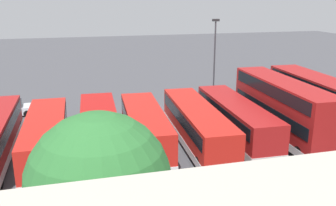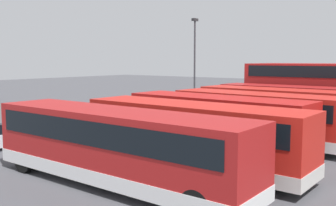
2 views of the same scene
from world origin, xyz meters
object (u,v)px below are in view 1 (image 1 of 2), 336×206
Objects in this scene: bus_single_deck_seventh at (46,138)px; car_hatchback_silver at (9,109)px; bus_single_deck_fourth at (197,124)px; bus_single_deck_fifth at (145,128)px; bus_double_decker_second at (282,107)px; bus_single_deck_sixth at (99,128)px; bus_double_decker_near_end at (312,101)px; bus_single_deck_third at (236,119)px; lamp_post_tall at (215,55)px.

bus_single_deck_seventh is 11.65m from car_hatchback_silver.
bus_single_deck_fifth is at bearing -2.50° from bus_single_deck_fourth.
bus_double_decker_second is 1.17× the size of bus_single_deck_sixth.
bus_double_decker_near_end is at bearing -176.89° from bus_single_deck_fifth.
bus_double_decker_second reaches higher than bus_single_deck_fifth.
bus_single_deck_fifth is 3.33m from bus_single_deck_sixth.
bus_double_decker_near_end is at bearing -177.53° from bus_single_deck_seventh.
bus_single_deck_third is 20.96m from car_hatchback_silver.
bus_single_deck_fourth reaches higher than car_hatchback_silver.
lamp_post_tall reaches higher than car_hatchback_silver.
bus_single_deck_fifth is 14.67m from lamp_post_tall.
bus_double_decker_second is 10.93m from bus_single_deck_fifth.
bus_double_decker_second is at bearing 171.65° from bus_single_deck_third.
car_hatchback_silver is at bearing -36.48° from bus_single_deck_fourth.
bus_single_deck_third is at bearing -178.11° from bus_single_deck_seventh.
bus_single_deck_sixth is at bearing -7.73° from bus_single_deck_fourth.
bus_single_deck_third is 0.96× the size of bus_single_deck_fourth.
bus_single_deck_fifth is at bearing -178.88° from bus_single_deck_seventh.
bus_single_deck_third is at bearing 177.46° from bus_single_deck_sixth.
bus_double_decker_second is 1.39× the size of lamp_post_tall.
lamp_post_tall reaches higher than bus_single_deck_fourth.
bus_single_deck_seventh is at bearing 2.47° from bus_double_decker_near_end.
bus_single_deck_seventh is 2.45× the size of car_hatchback_silver.
bus_double_decker_second is at bearing 175.96° from bus_single_deck_sixth.
bus_single_deck_sixth is at bearing 127.54° from car_hatchback_silver.
lamp_post_tall is (-16.31, -10.82, 3.38)m from bus_single_deck_seventh.
bus_double_decker_near_end is 3.60m from bus_double_decker_second.
lamp_post_tall reaches higher than bus_single_deck_sixth.
bus_single_deck_sixth is 2.35× the size of car_hatchback_silver.
bus_double_decker_second reaches higher than bus_single_deck_seventh.
bus_double_decker_second is (3.46, 0.98, 0.00)m from bus_double_decker_near_end.
bus_double_decker_second is at bearing 153.30° from car_hatchback_silver.
lamp_post_tall is at bearing -131.50° from bus_single_deck_fifth.
bus_single_deck_third and bus_single_deck_fifth have the same top height.
lamp_post_tall is at bearing -142.05° from bus_single_deck_sixth.
car_hatchback_silver is 0.51× the size of lamp_post_tall.
bus_single_deck_seventh is at bearing 1.89° from bus_single_deck_third.
bus_single_deck_sixth is at bearing -4.04° from bus_double_decker_second.
bus_double_decker_near_end is 1.01× the size of bus_single_deck_sixth.
bus_single_deck_sixth is 3.74m from bus_single_deck_seventh.
bus_single_deck_fifth is (3.90, -0.17, -0.00)m from bus_single_deck_fourth.
bus_single_deck_fourth and bus_single_deck_sixth have the same top height.
bus_single_deck_third and bus_single_deck_sixth have the same top height.
bus_single_deck_sixth is 16.44m from lamp_post_tall.
lamp_post_tall is (-20.34, 0.06, 4.30)m from car_hatchback_silver.
bus_single_deck_fourth is at bearing -0.25° from bus_double_decker_second.
bus_single_deck_third is 7.28m from bus_single_deck_fifth.
bus_single_deck_fifth is 1.01× the size of bus_single_deck_sixth.
bus_double_decker_near_end is 0.97× the size of bus_single_deck_seventh.
bus_single_deck_fifth and bus_single_deck_sixth have the same top height.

